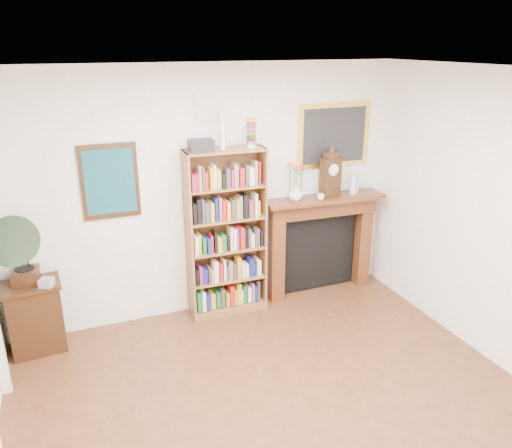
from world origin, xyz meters
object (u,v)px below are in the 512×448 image
at_px(fireplace, 320,235).
at_px(gramophone, 19,246).
at_px(teacup, 321,197).
at_px(bookshelf, 226,224).
at_px(mantel_clock, 330,175).
at_px(bottle_right, 357,184).
at_px(flower_vase, 295,193).
at_px(cd_stack, 46,283).
at_px(side_cabinet, 36,317).
at_px(bottle_left, 353,184).

relative_size(fireplace, gramophone, 1.94).
bearing_deg(teacup, bookshelf, 176.00).
xyz_separation_m(mantel_clock, bottle_right, (0.40, 0.04, -0.16)).
height_order(flower_vase, bottle_right, bottle_right).
relative_size(flower_vase, bottle_right, 0.87).
height_order(bookshelf, flower_vase, bookshelf).
xyz_separation_m(fireplace, cd_stack, (-3.14, -0.24, 0.05)).
relative_size(side_cabinet, bottle_left, 3.12).
distance_m(fireplace, bottle_right, 0.77).
distance_m(bookshelf, side_cabinet, 2.18).
height_order(bottle_left, bottle_right, bottle_left).
bearing_deg(bookshelf, gramophone, -174.83).
relative_size(side_cabinet, flower_vase, 4.32).
bearing_deg(teacup, bottle_left, 8.83).
bearing_deg(fireplace, bottle_left, -8.14).
distance_m(flower_vase, teacup, 0.30).
distance_m(gramophone, flower_vase, 2.95).
relative_size(bookshelf, cd_stack, 18.46).
height_order(mantel_clock, bottle_right, mantel_clock).
height_order(teacup, bottle_right, bottle_right).
relative_size(gramophone, flower_vase, 4.47).
bearing_deg(cd_stack, teacup, 1.62).
xyz_separation_m(bookshelf, cd_stack, (-1.91, -0.17, -0.29)).
bearing_deg(bottle_left, bookshelf, 179.83).
bearing_deg(bottle_left, flower_vase, 178.75).
bearing_deg(fireplace, bookshelf, -173.83).
distance_m(side_cabinet, bottle_right, 3.89).
bearing_deg(gramophone, bottle_right, 10.64).
height_order(fireplace, gramophone, gramophone).
xyz_separation_m(gramophone, mantel_clock, (3.39, 0.14, 0.33)).
distance_m(side_cabinet, gramophone, 0.82).
bearing_deg(bottle_left, bottle_right, 31.47).
distance_m(gramophone, teacup, 3.23).
xyz_separation_m(fireplace, mantel_clock, (0.07, -0.06, 0.77)).
bearing_deg(fireplace, bottle_right, -0.31).
relative_size(cd_stack, bottle_left, 0.50).
height_order(bookshelf, teacup, bookshelf).
distance_m(cd_stack, bottle_left, 3.58).
bearing_deg(gramophone, side_cabinet, 80.32).
height_order(side_cabinet, fireplace, fireplace).
relative_size(fireplace, cd_stack, 12.50).
xyz_separation_m(flower_vase, bottle_left, (0.77, -0.02, 0.03)).
bearing_deg(cd_stack, bookshelf, 4.97).
distance_m(mantel_clock, teacup, 0.29).
bearing_deg(bottle_right, gramophone, -177.34).
relative_size(teacup, bottle_left, 0.37).
bearing_deg(flower_vase, fireplace, 8.71).
xyz_separation_m(bookshelf, fireplace, (1.23, 0.07, -0.33)).
height_order(mantel_clock, flower_vase, mantel_clock).
xyz_separation_m(cd_stack, teacup, (3.04, 0.09, 0.50)).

